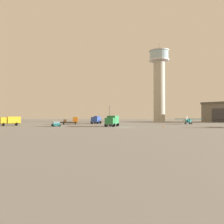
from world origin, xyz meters
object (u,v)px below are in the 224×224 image
Objects in this scene: control_tower at (159,80)px; airplane_teal at (188,120)px; truck_fuel_tanker_blue at (96,119)px; truck_box_green at (112,120)px; truck_box_yellow at (11,121)px; car_red at (94,121)px; car_teal at (56,124)px; traffic_cone_near_left at (164,126)px; truck_flatbed_orange at (72,121)px; light_post_east at (109,112)px.

airplane_teal is (6.28, -42.61, -21.82)m from control_tower.
truck_box_green reaches higher than truck_fuel_tanker_blue.
truck_box_yellow reaches higher than car_red.
truck_fuel_tanker_blue is at bearing -173.00° from truck_box_yellow.
car_teal reaches higher than traffic_cone_near_left.
light_post_east reaches higher than truck_flatbed_orange.
truck_box_yellow is (-22.72, -22.11, -0.09)m from truck_fuel_tanker_blue.
car_teal is (-7.48, -25.11, -0.94)m from truck_fuel_tanker_blue.
truck_fuel_tanker_blue is 0.86× the size of truck_box_green.
truck_box_yellow is 20.49m from truck_flatbed_orange.
truck_box_yellow reaches higher than truck_flatbed_orange.
car_red is at bearing 62.45° from truck_flatbed_orange.
truck_fuel_tanker_blue is 0.93× the size of truck_flatbed_orange.
traffic_cone_near_left is at bearing 37.66° from car_red.
control_tower is at bearing 30.56° from airplane_teal.
truck_box_green is 34.70m from car_red.
light_post_east is at bearing -163.39° from truck_box_green.
airplane_teal is 60.94m from truck_box_yellow.
car_red is at bearing -133.60° from control_tower.
control_tower reaches higher than truck_box_yellow.
car_red is 15.88m from light_post_east.
control_tower is at bearing 172.56° from truck_box_green.
control_tower is 73.80× the size of traffic_cone_near_left.
car_teal is at bearing 177.89° from traffic_cone_near_left.
car_red is (-2.52, 8.81, -0.94)m from truck_fuel_tanker_blue.
control_tower is 5.02× the size of light_post_east.
light_post_east reaches higher than truck_fuel_tanker_blue.
airplane_teal is 40.53m from light_post_east.
control_tower is at bearing 35.02° from light_post_east.
truck_fuel_tanker_blue is 26.21m from car_teal.
truck_fuel_tanker_blue is (-34.60, 1.41, 0.33)m from airplane_teal.
truck_fuel_tanker_blue reaches higher than traffic_cone_near_left.
light_post_east is (5.12, 14.36, 4.41)m from car_red.
truck_box_green is 1.59× the size of car_red.
traffic_cone_near_left is at bearing 176.49° from airplane_teal.
control_tower reaches higher than light_post_east.
truck_fuel_tanker_blue is 0.71× the size of light_post_east.
light_post_east is at bearing 112.10° from traffic_cone_near_left.
airplane_teal is at bearing -2.55° from truck_flatbed_orange.
light_post_east is (-5.99, 47.22, 3.47)m from truck_box_green.
car_red is at bearing -151.93° from truck_box_green.
truck_box_green is (31.32, -1.93, 0.09)m from truck_box_yellow.
truck_box_yellow is 10.20× the size of traffic_cone_near_left.
truck_box_green reaches higher than airplane_teal.
control_tower is 50.02m from car_red.
truck_box_yellow is at bearing -151.46° from truck_flatbed_orange.
truck_box_yellow is 0.69× the size of light_post_east.
truck_box_green reaches higher than car_red.
light_post_east is at bearing -144.98° from control_tower.
car_red is (-37.12, 10.23, -0.62)m from airplane_teal.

